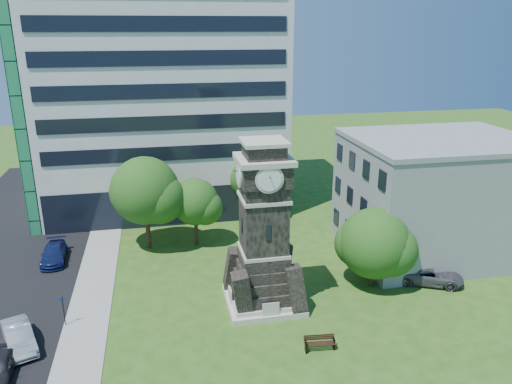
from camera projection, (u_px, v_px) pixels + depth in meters
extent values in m
plane|color=#285017|center=(227.00, 321.00, 34.48)|extent=(160.00, 160.00, 0.00)
cube|color=gray|center=(92.00, 298.00, 37.32)|extent=(3.00, 70.00, 0.06)
cube|color=#B8B1A0|center=(263.00, 300.00, 36.84)|extent=(5.40, 5.40, 0.40)
cube|color=#B8B1A0|center=(263.00, 295.00, 36.73)|extent=(4.80, 4.80, 0.30)
cube|color=black|center=(264.00, 211.00, 34.63)|extent=(3.00, 3.00, 6.40)
cube|color=#B8B1A0|center=(263.00, 250.00, 35.58)|extent=(3.25, 3.25, 0.25)
cube|color=#B8B1A0|center=(264.00, 197.00, 34.31)|extent=(3.25, 3.25, 0.25)
cube|color=black|center=(268.00, 233.00, 33.53)|extent=(0.35, 0.08, 1.10)
cube|color=black|center=(264.00, 172.00, 33.74)|extent=(3.30, 3.30, 1.60)
cube|color=#B8B1A0|center=(264.00, 159.00, 33.46)|extent=(3.70, 3.70, 0.35)
cylinder|color=white|center=(270.00, 180.00, 32.10)|extent=(1.56, 0.06, 1.56)
cylinder|color=white|center=(238.00, 174.00, 33.41)|extent=(0.06, 1.56, 1.56)
cube|color=black|center=(264.00, 151.00, 33.27)|extent=(2.60, 2.60, 0.90)
cube|color=#B8B1A0|center=(264.00, 142.00, 33.08)|extent=(3.00, 3.00, 0.25)
cube|color=white|center=(162.00, 79.00, 53.66)|extent=(25.00, 15.00, 28.00)
cube|color=black|center=(171.00, 206.00, 50.76)|extent=(24.50, 0.80, 4.00)
cube|color=gray|center=(437.00, 197.00, 44.12)|extent=(15.00, 12.00, 10.00)
cube|color=gray|center=(443.00, 140.00, 42.47)|extent=(15.20, 12.20, 0.40)
imported|color=#93969A|center=(19.00, 337.00, 31.50)|extent=(3.14, 4.73, 1.47)
imported|color=#111B4D|center=(54.00, 254.00, 43.14)|extent=(2.19, 4.86, 1.38)
imported|color=#535258|center=(429.00, 275.00, 39.43)|extent=(5.68, 4.29, 1.43)
cube|color=black|center=(306.00, 347.00, 31.13)|extent=(0.06, 0.49, 0.76)
cube|color=black|center=(334.00, 343.00, 31.48)|extent=(0.06, 0.49, 0.76)
cube|color=#371D12|center=(320.00, 343.00, 31.27)|extent=(1.95, 0.52, 0.04)
cube|color=#371D12|center=(319.00, 337.00, 31.40)|extent=(1.95, 0.04, 0.43)
cylinder|color=black|center=(64.00, 311.00, 33.65)|extent=(0.05, 0.05, 2.22)
cube|color=#0D2295|center=(62.00, 299.00, 33.35)|extent=(0.53, 0.04, 0.13)
cylinder|color=#332114|center=(148.00, 231.00, 45.45)|extent=(0.41, 0.41, 3.23)
sphere|color=#2D621D|center=(145.00, 190.00, 44.20)|extent=(6.08, 6.08, 6.08)
sphere|color=#2D621D|center=(160.00, 198.00, 44.07)|extent=(4.56, 4.56, 4.56)
sphere|color=#2D621D|center=(133.00, 192.00, 44.82)|extent=(4.26, 4.26, 4.26)
cylinder|color=#332114|center=(196.00, 232.00, 46.38)|extent=(0.34, 0.34, 2.44)
sphere|color=#255F1C|center=(195.00, 202.00, 45.44)|extent=(4.30, 4.30, 4.30)
sphere|color=#255F1C|center=(205.00, 208.00, 45.35)|extent=(3.23, 3.23, 3.23)
sphere|color=#255F1C|center=(186.00, 203.00, 45.88)|extent=(3.01, 3.01, 3.01)
cylinder|color=#332114|center=(253.00, 208.00, 52.25)|extent=(0.38, 0.38, 2.63)
sphere|color=#30641E|center=(253.00, 178.00, 51.23)|extent=(4.71, 4.71, 4.71)
sphere|color=#30641E|center=(263.00, 184.00, 51.13)|extent=(3.53, 3.53, 3.53)
sphere|color=#30641E|center=(244.00, 180.00, 51.72)|extent=(3.30, 3.30, 3.30)
cylinder|color=#332114|center=(372.00, 273.00, 38.95)|extent=(0.34, 0.34, 2.10)
sphere|color=#265619|center=(374.00, 243.00, 38.14)|extent=(5.48, 5.48, 5.48)
sphere|color=#265619|center=(391.00, 250.00, 37.97)|extent=(4.11, 4.11, 4.11)
sphere|color=#265619|center=(359.00, 243.00, 38.67)|extent=(3.84, 3.84, 3.84)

